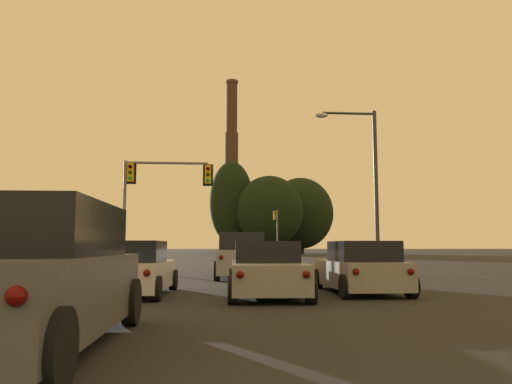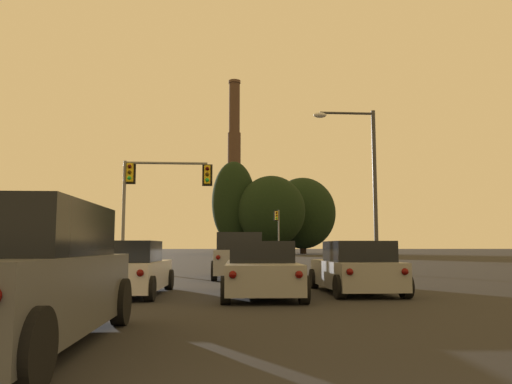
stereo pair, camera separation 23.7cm
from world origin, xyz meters
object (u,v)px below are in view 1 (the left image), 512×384
(suv_left_lane_third, at_px, (31,277))
(suv_center_lane_front, at_px, (241,256))
(traffic_light_far_right, at_px, (276,226))
(traffic_light_overhead_left, at_px, (154,187))
(hatchback_left_lane_second, at_px, (134,270))
(sedan_center_lane_second, at_px, (266,270))
(hatchback_right_lane_second, at_px, (360,269))
(smokestack, at_px, (231,183))
(street_lamp, at_px, (366,172))

(suv_left_lane_third, relative_size, suv_center_lane_front, 0.99)
(traffic_light_far_right, relative_size, traffic_light_overhead_left, 0.94)
(hatchback_left_lane_second, bearing_deg, suv_left_lane_third, -89.00)
(suv_left_lane_third, relative_size, traffic_light_far_right, 0.86)
(suv_center_lane_front, bearing_deg, traffic_light_overhead_left, 124.71)
(sedan_center_lane_second, height_order, traffic_light_overhead_left, traffic_light_overhead_left)
(traffic_light_far_right, bearing_deg, traffic_light_overhead_left, -108.51)
(suv_left_lane_third, distance_m, suv_center_lane_front, 14.72)
(hatchback_right_lane_second, bearing_deg, traffic_light_overhead_left, 117.36)
(sedan_center_lane_second, bearing_deg, traffic_light_overhead_left, 109.99)
(suv_center_lane_front, distance_m, smokestack, 107.50)
(suv_left_lane_third, distance_m, street_lamp, 19.85)
(hatchback_right_lane_second, xyz_separation_m, street_lamp, (3.22, 9.71, 4.25))
(traffic_light_far_right, height_order, smokestack, smokestack)
(traffic_light_far_right, bearing_deg, sedan_center_lane_second, -97.21)
(traffic_light_far_right, bearing_deg, hatchback_left_lane_second, -101.48)
(traffic_light_overhead_left, relative_size, street_lamp, 0.76)
(suv_center_lane_front, relative_size, smokestack, 0.11)
(hatchback_left_lane_second, relative_size, traffic_light_overhead_left, 0.68)
(traffic_light_overhead_left, xyz_separation_m, street_lamp, (10.73, -4.56, 0.28))
(sedan_center_lane_second, relative_size, traffic_light_overhead_left, 0.78)
(hatchback_right_lane_second, bearing_deg, street_lamp, 71.27)
(hatchback_left_lane_second, bearing_deg, traffic_light_far_right, 80.78)
(street_lamp, bearing_deg, smokestack, 91.88)
(sedan_center_lane_second, bearing_deg, hatchback_left_lane_second, 175.40)
(hatchback_right_lane_second, bearing_deg, hatchback_left_lane_second, -179.04)
(traffic_light_far_right, xyz_separation_m, street_lamp, (-0.02, -36.68, 1.16))
(suv_left_lane_third, xyz_separation_m, traffic_light_overhead_left, (-1.15, 21.47, 3.74))
(suv_left_lane_third, bearing_deg, smokestack, 87.46)
(street_lamp, bearing_deg, sedan_center_lane_second, -119.97)
(suv_left_lane_third, bearing_deg, hatchback_right_lane_second, 48.94)
(suv_center_lane_front, distance_m, hatchback_right_lane_second, 7.72)
(suv_left_lane_third, bearing_deg, traffic_light_far_right, 80.24)
(hatchback_left_lane_second, height_order, smokestack, smokestack)
(traffic_light_overhead_left, bearing_deg, hatchback_left_lane_second, -84.84)
(suv_center_lane_front, xyz_separation_m, traffic_light_overhead_left, (-4.54, 7.15, 3.74))
(suv_left_lane_third, relative_size, street_lamp, 0.62)
(sedan_center_lane_second, relative_size, traffic_light_far_right, 0.83)
(suv_left_lane_third, height_order, traffic_light_far_right, traffic_light_far_right)
(suv_center_lane_front, xyz_separation_m, sedan_center_lane_second, (0.27, -7.68, -0.23))
(suv_center_lane_front, bearing_deg, traffic_light_far_right, 83.27)
(traffic_light_overhead_left, relative_size, smokestack, 0.14)
(sedan_center_lane_second, bearing_deg, suv_left_lane_third, -116.84)
(traffic_light_far_right, distance_m, traffic_light_overhead_left, 33.88)
(sedan_center_lane_second, xyz_separation_m, traffic_light_overhead_left, (-4.81, 14.83, 3.97))
(hatchback_right_lane_second, distance_m, traffic_light_far_right, 46.61)
(hatchback_left_lane_second, relative_size, street_lamp, 0.52)
(hatchback_left_lane_second, bearing_deg, sedan_center_lane_second, -4.35)
(suv_center_lane_front, bearing_deg, smokestack, 90.76)
(sedan_center_lane_second, xyz_separation_m, street_lamp, (5.92, 10.26, 4.25))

